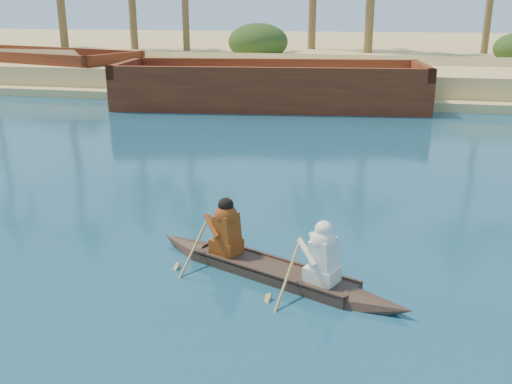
# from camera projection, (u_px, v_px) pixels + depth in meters

# --- Properties ---
(sandy_embankment) EXTENTS (150.00, 51.00, 1.50)m
(sandy_embankment) POSITION_uv_depth(u_px,v_px,m) (379.00, 54.00, 46.86)
(sandy_embankment) COLOR #D2BA76
(sandy_embankment) RESTS_ON ground
(shrub_cluster) EXTENTS (100.00, 6.00, 2.40)m
(shrub_cluster) POSITION_uv_depth(u_px,v_px,m) (372.00, 61.00, 32.40)
(shrub_cluster) COLOR #253914
(shrub_cluster) RESTS_ON ground
(canoe) EXTENTS (4.53, 2.37, 1.28)m
(canoe) POSITION_uv_depth(u_px,v_px,m) (271.00, 261.00, 8.93)
(canoe) COLOR #3C2A21
(canoe) RESTS_ON ground
(barge_left) EXTENTS (13.81, 7.81, 2.19)m
(barge_left) POSITION_uv_depth(u_px,v_px,m) (31.00, 69.00, 32.47)
(barge_left) COLOR #632C15
(barge_left) RESTS_ON ground
(barge_mid) EXTENTS (13.47, 6.08, 2.17)m
(barge_mid) POSITION_uv_depth(u_px,v_px,m) (270.00, 88.00, 24.58)
(barge_mid) COLOR #632C15
(barge_mid) RESTS_ON ground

